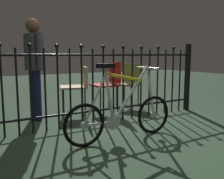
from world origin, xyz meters
TOP-DOWN VIEW (x-y plane):
  - ground_plane at (0.00, 0.00)m, footprint 20.00×20.00m
  - iron_fence at (-0.05, 0.56)m, footprint 3.52×0.07m
  - bicycle at (-0.19, -0.22)m, footprint 1.45×0.40m
  - chair_tan at (-0.12, 1.26)m, footprint 0.54×0.54m
  - chair_olive at (1.02, 1.38)m, footprint 0.53×0.53m
  - chair_red at (0.46, 1.21)m, footprint 0.44×0.44m
  - person_visitor at (-0.83, 1.24)m, footprint 0.23×0.47m

SIDE VIEW (x-z plane):
  - ground_plane at x=0.00m, z-range 0.00..0.00m
  - bicycle at x=-0.19m, z-range -0.13..0.77m
  - chair_olive at x=1.02m, z-range 0.09..0.92m
  - chair_tan at x=-0.12m, z-range 0.11..0.91m
  - chair_red at x=0.46m, z-range 0.10..0.98m
  - iron_fence at x=-0.05m, z-range 0.00..1.20m
  - person_visitor at x=-0.83m, z-range 0.14..1.67m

